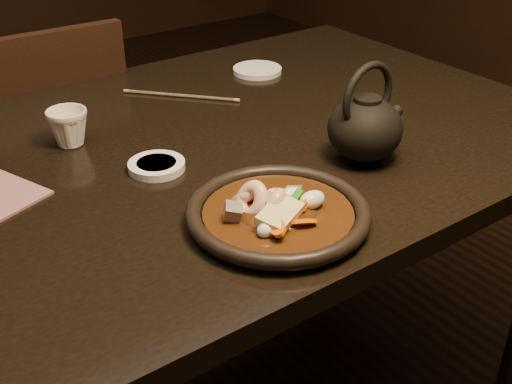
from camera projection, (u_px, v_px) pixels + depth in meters
table at (158, 194)px, 1.16m from camera, size 1.60×0.90×0.75m
chair at (45, 176)px, 1.63m from camera, size 0.42×0.42×0.87m
plate at (278, 214)px, 0.93m from camera, size 0.27×0.27×0.03m
stirfry at (276, 210)px, 0.93m from camera, size 0.15×0.16×0.06m
soy_dish at (157, 166)px, 1.08m from camera, size 0.10×0.10×0.01m
saucer_right at (257, 70)px, 1.49m from camera, size 0.11×0.11×0.01m
tea_cup at (68, 126)px, 1.14m from camera, size 0.09×0.09×0.07m
chopsticks at (181, 96)px, 1.36m from camera, size 0.18×0.20×0.01m
teapot at (366, 125)px, 1.08m from camera, size 0.16×0.13×0.17m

